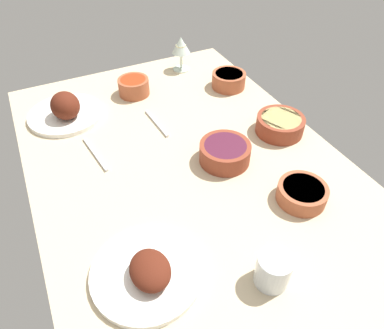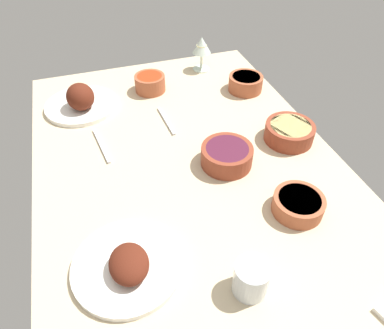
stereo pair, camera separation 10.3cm
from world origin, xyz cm
name	(u,v)px [view 2 (the right image)]	position (x,y,z in cm)	size (l,w,h in cm)	color
dining_table	(192,174)	(0.00, 0.00, 2.00)	(140.00, 90.00, 4.00)	#C6B28E
plate_center_main	(81,101)	(42.77, 27.68, 7.19)	(25.72, 25.72, 10.50)	white
plate_near_viewer	(128,265)	(-26.83, 23.95, 5.86)	(25.17, 25.17, 6.66)	white
bowl_onions	(227,155)	(-0.65, -10.61, 7.25)	(15.34, 15.34, 6.00)	brown
bowl_sauce	(150,83)	(47.56, 1.28, 7.39)	(11.56, 11.56, 6.26)	#A35133
bowl_pasta	(289,132)	(3.80, -34.07, 7.10)	(15.64, 15.64, 5.70)	brown
bowl_potatoes	(298,204)	(-23.49, -21.20, 6.60)	(13.27, 13.27, 4.74)	#A35133
bowl_cream	(246,83)	(36.43, -33.66, 7.20)	(12.97, 12.97, 5.91)	#A35133
wine_glass	(202,47)	(57.57, -23.08, 13.93)	(7.60, 7.60, 14.00)	silver
water_tumbler	(250,279)	(-39.63, 0.15, 8.17)	(7.63, 7.63, 8.34)	silver
fork_loose	(166,121)	(25.71, 0.99, 4.40)	(16.89, 0.90, 0.80)	silver
spoon_loose	(101,146)	(19.10, 24.08, 4.40)	(18.12, 0.90, 0.80)	silver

